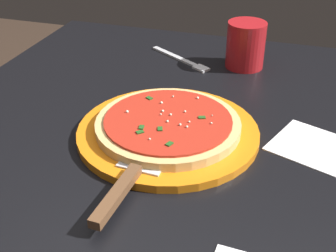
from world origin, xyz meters
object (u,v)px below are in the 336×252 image
Objects in this scene: cup_tall_drink at (246,45)px; pizza at (168,124)px; napkin_folded_right at (312,146)px; pizza_server at (129,179)px; serving_plate at (168,132)px; fork at (183,60)px.

pizza is at bearing -13.07° from cup_tall_drink.
cup_tall_drink is 0.34m from napkin_folded_right.
pizza_server reaches higher than napkin_folded_right.
pizza reaches higher than serving_plate.
pizza_server is at bearing -3.72° from pizza.
cup_tall_drink reaches higher than fork.
pizza is 0.35m from cup_tall_drink.
napkin_folded_right is at bearing 99.54° from pizza.
napkin_folded_right is at bearing 28.84° from cup_tall_drink.
pizza_server is at bearing -52.02° from napkin_folded_right.
pizza reaches higher than pizza_server.
serving_plate is 1.89× the size of fork.
pizza is at bearing -55.23° from serving_plate.
fork is at bearing -168.68° from pizza.
pizza reaches higher than napkin_folded_right.
pizza_server is 1.33× the size of fork.
napkin_folded_right is (-0.04, 0.24, -0.02)m from pizza.
serving_plate reaches higher than napkin_folded_right.
serving_plate is 2.53× the size of napkin_folded_right.
fork is (-0.48, -0.05, -0.02)m from pizza_server.
pizza is 0.25m from napkin_folded_right.
cup_tall_drink is 0.15m from fork.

